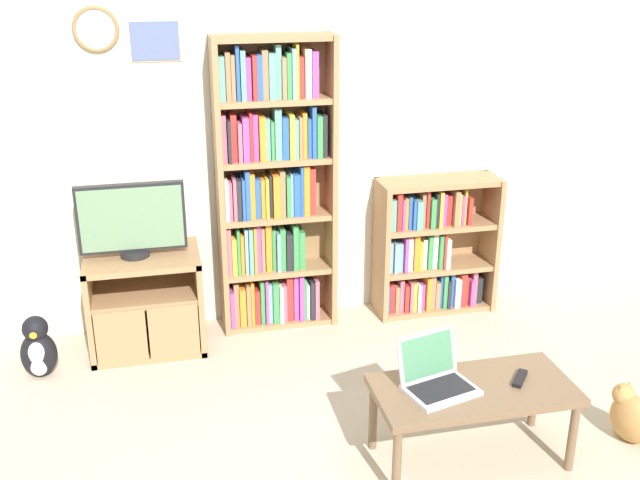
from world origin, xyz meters
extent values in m
cube|color=beige|center=(0.00, 2.04, 1.30)|extent=(6.15, 0.06, 2.60)
torus|color=olive|center=(-1.18, 2.00, 1.98)|extent=(0.27, 0.03, 0.27)
cylinder|color=white|center=(-1.18, 2.00, 1.98)|extent=(0.22, 0.02, 0.22)
cube|color=silver|center=(-0.85, 2.00, 1.91)|extent=(0.32, 0.01, 0.25)
cube|color=slate|center=(-0.85, 2.00, 1.91)|extent=(0.29, 0.02, 0.22)
cube|color=#9E754C|center=(-1.37, 1.74, 0.32)|extent=(0.04, 0.51, 0.64)
cube|color=#9E754C|center=(-0.70, 1.74, 0.32)|extent=(0.04, 0.51, 0.64)
cube|color=#9E754C|center=(-1.04, 1.74, 0.62)|extent=(0.71, 0.51, 0.04)
cube|color=#9E754C|center=(-1.04, 1.74, 0.02)|extent=(0.71, 0.51, 0.04)
cube|color=#9E754C|center=(-1.04, 1.74, 0.38)|extent=(0.64, 0.47, 0.04)
cube|color=#9E754C|center=(-1.20, 1.49, 0.21)|extent=(0.31, 0.02, 0.35)
cube|color=#9E754C|center=(-0.88, 1.49, 0.21)|extent=(0.31, 0.02, 0.35)
cylinder|color=black|center=(-1.07, 1.73, 0.66)|extent=(0.18, 0.18, 0.04)
cube|color=black|center=(-1.07, 1.73, 0.89)|extent=(0.65, 0.05, 0.43)
cube|color=slate|center=(-1.07, 1.70, 0.89)|extent=(0.61, 0.01, 0.39)
cube|color=#9E754C|center=(-0.52, 1.86, 0.97)|extent=(0.04, 0.26, 1.94)
cube|color=#9E754C|center=(0.21, 1.86, 0.97)|extent=(0.04, 0.26, 1.94)
cube|color=#9E754C|center=(-0.15, 1.98, 0.97)|extent=(0.77, 0.02, 1.94)
cube|color=#9E754C|center=(-0.15, 1.86, 0.02)|extent=(0.70, 0.22, 0.04)
cube|color=#9E754C|center=(-0.15, 1.86, 0.40)|extent=(0.70, 0.22, 0.04)
cube|color=#9E754C|center=(-0.15, 1.86, 0.78)|extent=(0.70, 0.22, 0.04)
cube|color=#9E754C|center=(-0.15, 1.86, 1.16)|extent=(0.70, 0.22, 0.04)
cube|color=#9E754C|center=(-0.15, 1.86, 1.54)|extent=(0.70, 0.22, 0.04)
cube|color=#9E754C|center=(-0.15, 1.86, 1.92)|extent=(0.70, 0.22, 0.04)
cube|color=#9E4293|center=(-0.48, 1.87, 0.17)|extent=(0.03, 0.20, 0.26)
cube|color=#93704C|center=(-0.45, 1.88, 0.19)|extent=(0.03, 0.17, 0.31)
cube|color=orange|center=(-0.41, 1.87, 0.17)|extent=(0.04, 0.19, 0.27)
cube|color=#93704C|center=(-0.37, 1.87, 0.18)|extent=(0.03, 0.19, 0.29)
cube|color=orange|center=(-0.34, 1.87, 0.19)|extent=(0.02, 0.19, 0.31)
cube|color=red|center=(-0.31, 1.87, 0.16)|extent=(0.03, 0.17, 0.24)
cube|color=#388947|center=(-0.28, 1.87, 0.19)|extent=(0.03, 0.18, 0.31)
cube|color=#9E4293|center=(-0.25, 1.87, 0.19)|extent=(0.02, 0.19, 0.31)
cube|color=#759EB7|center=(-0.22, 1.88, 0.18)|extent=(0.03, 0.17, 0.28)
cube|color=#388947|center=(-0.18, 1.87, 0.18)|extent=(0.04, 0.19, 0.29)
cube|color=white|center=(-0.15, 1.87, 0.17)|extent=(0.02, 0.20, 0.26)
cube|color=#B75B70|center=(-0.12, 1.87, 0.17)|extent=(0.03, 0.18, 0.27)
cube|color=red|center=(-0.09, 1.87, 0.20)|extent=(0.04, 0.17, 0.32)
cube|color=#9E4293|center=(-0.04, 1.88, 0.20)|extent=(0.03, 0.17, 0.32)
cube|color=#9E4293|center=(-0.01, 1.87, 0.20)|extent=(0.03, 0.20, 0.33)
cube|color=#388947|center=(0.02, 1.87, 0.19)|extent=(0.02, 0.18, 0.30)
cube|color=white|center=(0.04, 1.88, 0.16)|extent=(0.02, 0.17, 0.25)
cube|color=#232328|center=(0.07, 1.87, 0.18)|extent=(0.03, 0.20, 0.28)
cube|color=#B75B70|center=(0.10, 1.87, 0.18)|extent=(0.03, 0.20, 0.29)
cube|color=#B75B70|center=(-0.48, 1.87, 0.58)|extent=(0.03, 0.18, 0.33)
cube|color=gold|center=(-0.45, 1.87, 0.54)|extent=(0.03, 0.18, 0.25)
cube|color=#388947|center=(-0.42, 1.87, 0.57)|extent=(0.02, 0.20, 0.31)
cube|color=orange|center=(-0.40, 1.87, 0.55)|extent=(0.02, 0.17, 0.27)
cube|color=#759EB7|center=(-0.37, 1.87, 0.57)|extent=(0.02, 0.19, 0.31)
cube|color=#5B9389|center=(-0.34, 1.87, 0.57)|extent=(0.03, 0.20, 0.31)
cube|color=orange|center=(-0.31, 1.87, 0.58)|extent=(0.02, 0.20, 0.32)
cube|color=#9E4293|center=(-0.29, 1.88, 0.58)|extent=(0.03, 0.16, 0.32)
cube|color=#93704C|center=(-0.26, 1.88, 0.57)|extent=(0.02, 0.16, 0.31)
cube|color=orange|center=(-0.22, 1.88, 0.58)|extent=(0.04, 0.17, 0.33)
cube|color=#388947|center=(-0.19, 1.88, 0.56)|extent=(0.02, 0.16, 0.28)
cube|color=#759EB7|center=(-0.16, 1.87, 0.55)|extent=(0.02, 0.20, 0.27)
cube|color=#388947|center=(-0.13, 1.87, 0.56)|extent=(0.04, 0.18, 0.29)
cube|color=#232328|center=(-0.09, 1.87, 0.55)|extent=(0.04, 0.19, 0.26)
cube|color=#388947|center=(-0.05, 1.87, 0.57)|extent=(0.03, 0.20, 0.31)
cube|color=#388947|center=(0.00, 1.88, 0.55)|extent=(0.04, 0.17, 0.26)
cube|color=white|center=(-0.48, 1.87, 0.93)|extent=(0.02, 0.19, 0.27)
cube|color=#B75B70|center=(-0.46, 1.87, 0.92)|extent=(0.02, 0.17, 0.25)
cube|color=#B75B70|center=(-0.43, 1.87, 0.94)|extent=(0.02, 0.20, 0.28)
cube|color=#232328|center=(-0.41, 1.87, 0.93)|extent=(0.03, 0.20, 0.27)
cube|color=#2856A8|center=(-0.38, 1.87, 0.93)|extent=(0.02, 0.20, 0.27)
cube|color=#2856A8|center=(-0.35, 1.87, 0.96)|extent=(0.03, 0.20, 0.32)
cube|color=orange|center=(-0.32, 1.87, 0.95)|extent=(0.03, 0.18, 0.30)
cube|color=#2856A8|center=(-0.28, 1.88, 0.93)|extent=(0.03, 0.17, 0.26)
cube|color=orange|center=(-0.25, 1.88, 0.93)|extent=(0.02, 0.17, 0.26)
cube|color=gold|center=(-0.22, 1.87, 0.93)|extent=(0.02, 0.18, 0.26)
cube|color=#232328|center=(-0.20, 1.87, 0.94)|extent=(0.02, 0.17, 0.28)
cube|color=orange|center=(-0.17, 1.87, 0.94)|extent=(0.04, 0.20, 0.28)
cube|color=#93704C|center=(-0.12, 1.87, 0.95)|extent=(0.04, 0.18, 0.30)
cube|color=#388947|center=(-0.09, 1.87, 0.93)|extent=(0.03, 0.20, 0.27)
cube|color=#759EB7|center=(-0.06, 1.87, 0.94)|extent=(0.02, 0.17, 0.28)
cube|color=#2856A8|center=(-0.03, 1.87, 0.94)|extent=(0.04, 0.19, 0.28)
cube|color=#2856A8|center=(0.00, 1.87, 0.96)|extent=(0.02, 0.20, 0.33)
cube|color=orange|center=(0.03, 1.87, 0.96)|extent=(0.04, 0.18, 0.33)
cube|color=red|center=(0.07, 1.87, 0.95)|extent=(0.04, 0.18, 0.31)
cube|color=#B75B70|center=(-0.48, 1.88, 1.33)|extent=(0.03, 0.17, 0.30)
cube|color=#232328|center=(-0.45, 1.87, 1.31)|extent=(0.02, 0.20, 0.27)
cube|color=red|center=(-0.42, 1.88, 1.33)|extent=(0.04, 0.17, 0.30)
cube|color=#B75B70|center=(-0.39, 1.87, 1.30)|extent=(0.03, 0.20, 0.25)
cube|color=#9E4293|center=(-0.35, 1.87, 1.32)|extent=(0.04, 0.20, 0.28)
cube|color=red|center=(-0.31, 1.87, 1.33)|extent=(0.02, 0.18, 0.30)
cube|color=#9E4293|center=(-0.29, 1.88, 1.33)|extent=(0.03, 0.16, 0.29)
cube|color=orange|center=(-0.25, 1.87, 1.32)|extent=(0.04, 0.19, 0.28)
cube|color=#5B9389|center=(-0.21, 1.88, 1.31)|extent=(0.03, 0.17, 0.26)
cube|color=#388947|center=(-0.18, 1.88, 1.30)|extent=(0.02, 0.17, 0.24)
cube|color=#5B9389|center=(-0.14, 1.87, 1.34)|extent=(0.04, 0.17, 0.32)
cube|color=#2856A8|center=(-0.10, 1.87, 1.31)|extent=(0.04, 0.18, 0.26)
cube|color=gold|center=(-0.06, 1.87, 1.32)|extent=(0.03, 0.20, 0.28)
cube|color=#5B9389|center=(-0.03, 1.87, 1.31)|extent=(0.02, 0.17, 0.25)
cube|color=#93704C|center=(0.00, 1.88, 1.31)|extent=(0.02, 0.17, 0.26)
cube|color=orange|center=(0.03, 1.88, 1.32)|extent=(0.03, 0.16, 0.29)
cube|color=#2856A8|center=(0.06, 1.87, 1.31)|extent=(0.02, 0.17, 0.25)
cube|color=#2856A8|center=(0.08, 1.87, 1.34)|extent=(0.03, 0.19, 0.33)
cube|color=#388947|center=(0.12, 1.87, 1.31)|extent=(0.04, 0.20, 0.27)
cube|color=#232328|center=(0.15, 1.87, 1.31)|extent=(0.03, 0.18, 0.27)
cube|color=#5B9389|center=(-0.48, 1.87, 1.69)|extent=(0.04, 0.17, 0.27)
cube|color=#93704C|center=(-0.44, 1.88, 1.71)|extent=(0.03, 0.16, 0.29)
cube|color=#93704C|center=(-0.41, 1.88, 1.70)|extent=(0.02, 0.16, 0.27)
cube|color=#2856A8|center=(-0.38, 1.87, 1.72)|extent=(0.02, 0.17, 0.33)
cube|color=#5B9389|center=(-0.35, 1.87, 1.71)|extent=(0.03, 0.19, 0.30)
cube|color=#9E4293|center=(-0.32, 1.88, 1.69)|extent=(0.03, 0.16, 0.25)
cube|color=red|center=(-0.28, 1.87, 1.70)|extent=(0.03, 0.19, 0.27)
cube|color=#2856A8|center=(-0.25, 1.87, 1.70)|extent=(0.03, 0.18, 0.27)
cube|color=#93704C|center=(-0.21, 1.88, 1.71)|extent=(0.04, 0.16, 0.30)
cube|color=#5B9389|center=(-0.17, 1.87, 1.70)|extent=(0.04, 0.18, 0.28)
cube|color=#5B9389|center=(-0.13, 1.88, 1.72)|extent=(0.03, 0.17, 0.33)
cube|color=#93704C|center=(-0.10, 1.87, 1.69)|extent=(0.03, 0.19, 0.25)
cube|color=#388947|center=(-0.07, 1.87, 1.70)|extent=(0.03, 0.19, 0.28)
cube|color=#759EB7|center=(-0.04, 1.87, 1.71)|extent=(0.02, 0.20, 0.30)
cube|color=gold|center=(-0.02, 1.87, 1.73)|extent=(0.02, 0.19, 0.33)
cube|color=red|center=(0.01, 1.87, 1.69)|extent=(0.03, 0.17, 0.25)
cube|color=white|center=(0.05, 1.87, 1.71)|extent=(0.04, 0.18, 0.30)
cube|color=#9E4293|center=(0.09, 1.87, 1.70)|extent=(0.04, 0.17, 0.28)
cube|color=#9E754C|center=(0.56, 1.84, 0.48)|extent=(0.04, 0.31, 0.97)
cube|color=#9E754C|center=(1.37, 1.84, 0.48)|extent=(0.04, 0.31, 0.97)
cube|color=#9E754C|center=(0.97, 1.98, 0.48)|extent=(0.84, 0.02, 0.97)
cube|color=#9E754C|center=(0.97, 1.84, 0.02)|extent=(0.77, 0.27, 0.04)
cube|color=#9E754C|center=(0.97, 1.84, 0.33)|extent=(0.77, 0.27, 0.04)
cube|color=#9E754C|center=(0.97, 1.84, 0.64)|extent=(0.77, 0.27, 0.04)
cube|color=#9E754C|center=(0.97, 1.84, 0.95)|extent=(0.77, 0.27, 0.04)
cube|color=#2856A8|center=(0.60, 1.85, 0.14)|extent=(0.02, 0.22, 0.21)
cube|color=red|center=(0.63, 1.85, 0.14)|extent=(0.04, 0.21, 0.21)
cube|color=#93704C|center=(0.66, 1.85, 0.13)|extent=(0.03, 0.22, 0.20)
cube|color=#B75B70|center=(0.70, 1.85, 0.16)|extent=(0.03, 0.22, 0.24)
cube|color=red|center=(0.73, 1.85, 0.14)|extent=(0.03, 0.24, 0.20)
cube|color=#B75B70|center=(0.76, 1.84, 0.15)|extent=(0.02, 0.25, 0.22)
cube|color=gold|center=(0.79, 1.85, 0.14)|extent=(0.03, 0.23, 0.21)
cube|color=white|center=(0.82, 1.84, 0.14)|extent=(0.02, 0.25, 0.20)
cube|color=#9E4293|center=(0.85, 1.85, 0.13)|extent=(0.03, 0.21, 0.20)
cube|color=orange|center=(0.89, 1.84, 0.16)|extent=(0.03, 0.25, 0.25)
cube|color=#93704C|center=(0.93, 1.85, 0.16)|extent=(0.04, 0.22, 0.26)
cube|color=#93704C|center=(0.97, 1.85, 0.14)|extent=(0.03, 0.22, 0.20)
cube|color=#2856A8|center=(0.99, 1.85, 0.16)|extent=(0.02, 0.21, 0.25)
cube|color=#388947|center=(1.02, 1.85, 0.16)|extent=(0.03, 0.23, 0.25)
cube|color=#232328|center=(1.05, 1.84, 0.14)|extent=(0.02, 0.24, 0.21)
cube|color=#2856A8|center=(1.07, 1.85, 0.16)|extent=(0.03, 0.21, 0.25)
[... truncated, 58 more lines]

